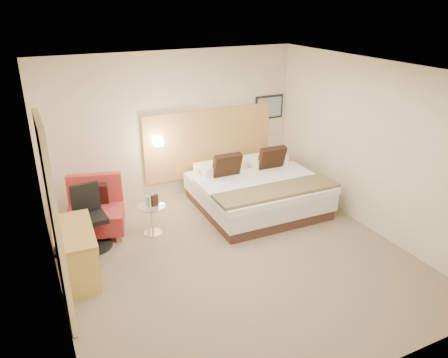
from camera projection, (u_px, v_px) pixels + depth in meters
name	position (u px, v px, depth m)	size (l,w,h in m)	color
floor	(235.00, 257.00, 6.43)	(4.80, 5.00, 0.02)	#7A6852
ceiling	(237.00, 70.00, 5.38)	(4.80, 5.00, 0.02)	silver
wall_back	(173.00, 126.00, 7.99)	(4.80, 0.02, 2.70)	beige
wall_front	(366.00, 267.00, 3.82)	(4.80, 0.02, 2.70)	beige
wall_left	(47.00, 206.00, 4.94)	(0.02, 5.00, 2.70)	beige
wall_right	(372.00, 147.00, 6.87)	(0.02, 5.00, 2.70)	beige
headboard_panel	(209.00, 142.00, 8.39)	(2.60, 0.04, 1.30)	tan
art_frame	(269.00, 107.00, 8.72)	(0.62, 0.03, 0.47)	black
art_canvas	(270.00, 107.00, 8.70)	(0.54, 0.01, 0.39)	gray
lamp_arm	(157.00, 140.00, 7.85)	(0.02, 0.02, 0.12)	silver
lamp_shade	(158.00, 141.00, 7.80)	(0.15, 0.15, 0.15)	#FCEAC4
curtain	(55.00, 225.00, 4.80)	(0.06, 0.90, 2.42)	beige
bottle_a	(148.00, 201.00, 6.84)	(0.05, 0.05, 0.18)	#8BC1D8
menu_folder	(155.00, 200.00, 6.85)	(0.11, 0.04, 0.19)	#351D15
bed	(256.00, 191.00, 7.81)	(2.14, 2.06, 1.02)	#422721
lounge_chair	(96.00, 212.00, 6.98)	(1.03, 0.95, 0.91)	#9B7A49
side_table	(152.00, 218.00, 6.96)	(0.57, 0.57, 0.49)	white
desk	(76.00, 239.00, 5.81)	(0.58, 1.16, 0.71)	#B28446
desk_chair	(90.00, 223.00, 6.56)	(0.58, 0.58, 0.97)	black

